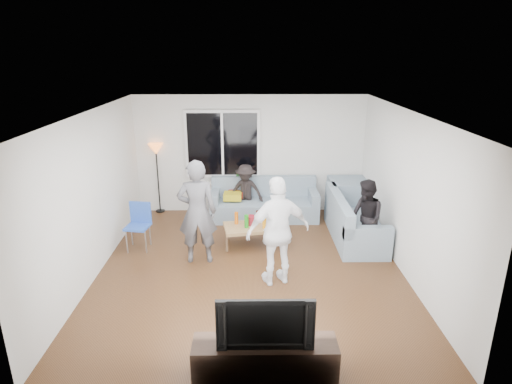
{
  "coord_description": "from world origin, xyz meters",
  "views": [
    {
      "loc": [
        0.01,
        -6.41,
        3.49
      ],
      "look_at": [
        0.1,
        0.6,
        1.15
      ],
      "focal_mm": 29.96,
      "sensor_mm": 36.0,
      "label": 1
    }
  ],
  "objects_px": {
    "player_left": "(197,212)",
    "sofa_back_section": "(264,199)",
    "player_right": "(278,231)",
    "spectator_right": "(366,218)",
    "television": "(265,319)",
    "sofa_right_section": "(355,218)",
    "side_chair": "(138,227)",
    "coffee_table": "(254,235)",
    "floor_lamp": "(158,179)",
    "spectator_back": "(246,191)",
    "tv_console": "(265,359)"
  },
  "relations": [
    {
      "from": "sofa_back_section",
      "to": "television",
      "type": "distance_m",
      "value": 4.78
    },
    {
      "from": "side_chair",
      "to": "television",
      "type": "height_order",
      "value": "television"
    },
    {
      "from": "floor_lamp",
      "to": "tv_console",
      "type": "xyz_separation_m",
      "value": [
        2.21,
        -5.18,
        -0.56
      ]
    },
    {
      "from": "side_chair",
      "to": "television",
      "type": "relative_size",
      "value": 0.82
    },
    {
      "from": "floor_lamp",
      "to": "player_right",
      "type": "distance_m",
      "value": 3.99
    },
    {
      "from": "sofa_right_section",
      "to": "player_right",
      "type": "xyz_separation_m",
      "value": [
        -1.6,
        -1.63,
        0.44
      ]
    },
    {
      "from": "television",
      "to": "floor_lamp",
      "type": "bearing_deg",
      "value": 113.1
    },
    {
      "from": "sofa_back_section",
      "to": "sofa_right_section",
      "type": "relative_size",
      "value": 1.15
    },
    {
      "from": "coffee_table",
      "to": "player_left",
      "type": "distance_m",
      "value": 1.33
    },
    {
      "from": "sofa_back_section",
      "to": "tv_console",
      "type": "height_order",
      "value": "sofa_back_section"
    },
    {
      "from": "floor_lamp",
      "to": "tv_console",
      "type": "height_order",
      "value": "floor_lamp"
    },
    {
      "from": "player_left",
      "to": "tv_console",
      "type": "bearing_deg",
      "value": 107.72
    },
    {
      "from": "sofa_right_section",
      "to": "spectator_right",
      "type": "height_order",
      "value": "spectator_right"
    },
    {
      "from": "coffee_table",
      "to": "spectator_back",
      "type": "bearing_deg",
      "value": 96.88
    },
    {
      "from": "sofa_back_section",
      "to": "floor_lamp",
      "type": "height_order",
      "value": "floor_lamp"
    },
    {
      "from": "sofa_right_section",
      "to": "spectator_right",
      "type": "distance_m",
      "value": 0.73
    },
    {
      "from": "sofa_back_section",
      "to": "spectator_back",
      "type": "height_order",
      "value": "spectator_back"
    },
    {
      "from": "coffee_table",
      "to": "spectator_right",
      "type": "bearing_deg",
      "value": -11.01
    },
    {
      "from": "sofa_right_section",
      "to": "floor_lamp",
      "type": "xyz_separation_m",
      "value": [
        -4.07,
        1.5,
        0.36
      ]
    },
    {
      "from": "player_right",
      "to": "spectator_right",
      "type": "distance_m",
      "value": 1.87
    },
    {
      "from": "player_right",
      "to": "spectator_back",
      "type": "bearing_deg",
      "value": -97.31
    },
    {
      "from": "floor_lamp",
      "to": "spectator_right",
      "type": "relative_size",
      "value": 1.13
    },
    {
      "from": "sofa_right_section",
      "to": "side_chair",
      "type": "height_order",
      "value": "side_chair"
    },
    {
      "from": "side_chair",
      "to": "tv_console",
      "type": "bearing_deg",
      "value": -46.78
    },
    {
      "from": "spectator_right",
      "to": "sofa_right_section",
      "type": "bearing_deg",
      "value": 167.81
    },
    {
      "from": "sofa_back_section",
      "to": "tv_console",
      "type": "xyz_separation_m",
      "value": [
        -0.14,
        -4.77,
        -0.2
      ]
    },
    {
      "from": "coffee_table",
      "to": "television",
      "type": "xyz_separation_m",
      "value": [
        0.09,
        -3.38,
        0.54
      ]
    },
    {
      "from": "side_chair",
      "to": "spectator_back",
      "type": "height_order",
      "value": "spectator_back"
    },
    {
      "from": "sofa_back_section",
      "to": "side_chair",
      "type": "height_order",
      "value": "side_chair"
    },
    {
      "from": "sofa_back_section",
      "to": "spectator_back",
      "type": "relative_size",
      "value": 1.93
    },
    {
      "from": "floor_lamp",
      "to": "tv_console",
      "type": "relative_size",
      "value": 0.97
    },
    {
      "from": "sofa_right_section",
      "to": "side_chair",
      "type": "bearing_deg",
      "value": 95.98
    },
    {
      "from": "television",
      "to": "player_left",
      "type": "bearing_deg",
      "value": 110.7
    },
    {
      "from": "spectator_right",
      "to": "television",
      "type": "distance_m",
      "value": 3.53
    },
    {
      "from": "player_left",
      "to": "side_chair",
      "type": "bearing_deg",
      "value": -25.26
    },
    {
      "from": "sofa_back_section",
      "to": "player_right",
      "type": "relative_size",
      "value": 1.33
    },
    {
      "from": "player_left",
      "to": "sofa_back_section",
      "type": "bearing_deg",
      "value": -123.89
    },
    {
      "from": "player_right",
      "to": "tv_console",
      "type": "height_order",
      "value": "player_right"
    },
    {
      "from": "spectator_back",
      "to": "coffee_table",
      "type": "bearing_deg",
      "value": -71.29
    },
    {
      "from": "sofa_back_section",
      "to": "side_chair",
      "type": "xyz_separation_m",
      "value": [
        -2.35,
        -1.51,
        0.01
      ]
    },
    {
      "from": "spectator_back",
      "to": "television",
      "type": "xyz_separation_m",
      "value": [
        0.26,
        -4.8,
        0.15
      ]
    },
    {
      "from": "player_right",
      "to": "television",
      "type": "bearing_deg",
      "value": 64.52
    },
    {
      "from": "player_right",
      "to": "tv_console",
      "type": "xyz_separation_m",
      "value": [
        -0.26,
        -2.05,
        -0.65
      ]
    },
    {
      "from": "spectator_right",
      "to": "spectator_back",
      "type": "height_order",
      "value": "spectator_right"
    },
    {
      "from": "coffee_table",
      "to": "floor_lamp",
      "type": "bearing_deg",
      "value": 139.7
    },
    {
      "from": "sofa_back_section",
      "to": "coffee_table",
      "type": "relative_size",
      "value": 2.09
    },
    {
      "from": "tv_console",
      "to": "coffee_table",
      "type": "bearing_deg",
      "value": 91.54
    },
    {
      "from": "player_right",
      "to": "television",
      "type": "xyz_separation_m",
      "value": [
        -0.26,
        -2.05,
        -0.12
      ]
    },
    {
      "from": "player_left",
      "to": "player_right",
      "type": "distance_m",
      "value": 1.51
    },
    {
      "from": "floor_lamp",
      "to": "player_right",
      "type": "xyz_separation_m",
      "value": [
        2.47,
        -3.13,
        0.09
      ]
    }
  ]
}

